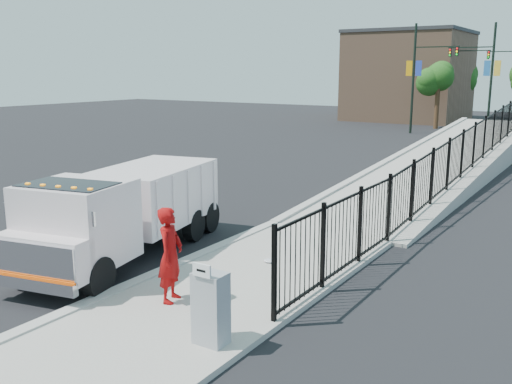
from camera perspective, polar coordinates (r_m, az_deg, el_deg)
The scene contains 16 objects.
ground at distance 14.25m, azimuth -6.42°, elevation -7.03°, with size 120.00×120.00×0.00m, color black.
sidewalk at distance 11.64m, azimuth -5.22°, elevation -11.16°, with size 3.55×12.00×0.12m, color #9E998E.
curb at distance 12.83m, azimuth -12.12°, elevation -9.05°, with size 0.30×12.00×0.16m, color #ADAAA3.
ramp at distance 27.57m, azimuth 18.70°, elevation 1.73°, with size 3.95×24.00×1.70m, color #9E998E.
iron_fence at distance 23.27m, azimuth 19.81°, elevation 2.09°, with size 0.10×28.00×1.80m, color black.
truck at distance 14.46m, azimuth -13.27°, elevation -1.64°, with size 3.46×7.02×2.30m.
worker at distance 11.43m, azimuth -8.56°, elevation -6.22°, with size 0.70×0.46×1.92m, color #950909.
utility_cabinet at distance 9.76m, azimuth -4.55°, elevation -11.51°, with size 0.55×0.40×1.25m, color gray.
arrow_sign at distance 9.32m, azimuth -5.45°, elevation -7.81°, with size 0.35×0.04×0.22m, color white.
debris at distance 13.83m, azimuth 1.38°, elevation -6.86°, with size 0.30×0.30×0.07m, color silver.
light_pole_0 at distance 44.50m, azimuth 15.86°, elevation 11.26°, with size 3.77×0.22×8.00m.
light_pole_1 at distance 45.49m, azimuth 22.11°, elevation 10.85°, with size 3.77×0.22×8.00m.
light_pole_2 at distance 53.86m, azimuth 19.22°, elevation 11.11°, with size 3.77×0.22×8.00m.
tree_0 at distance 48.64m, azimuth 17.80°, elevation 10.66°, with size 2.37×2.37×5.18m.
tree_2 at distance 60.84m, azimuth 19.75°, elevation 10.74°, with size 3.24×3.24×5.62m.
building at distance 57.17m, azimuth 15.04°, elevation 11.02°, with size 10.00×10.00×8.00m, color #8C664C.
Camera 1 is at (8.55, -10.41, 4.64)m, focal length 40.00 mm.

